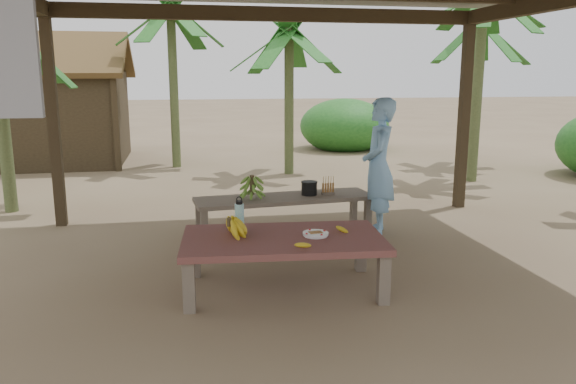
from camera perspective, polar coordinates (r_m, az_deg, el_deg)
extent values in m
plane|color=brown|center=(5.70, 2.25, -7.94)|extent=(80.00, 80.00, 0.00)
cube|color=black|center=(7.71, -22.73, 6.63)|extent=(0.13, 0.13, 2.70)
cube|color=black|center=(8.55, 17.44, 7.43)|extent=(0.13, 0.13, 2.70)
cube|color=black|center=(7.66, -1.64, 17.62)|extent=(5.80, 0.14, 0.18)
cube|color=brown|center=(4.75, -10.03, -9.47)|extent=(0.11, 0.11, 0.44)
cube|color=brown|center=(4.90, 9.69, -8.74)|extent=(0.11, 0.11, 0.44)
cube|color=brown|center=(5.53, -9.45, -6.31)|extent=(0.11, 0.11, 0.44)
cube|color=brown|center=(5.67, 7.41, -5.80)|extent=(0.11, 0.11, 0.44)
cube|color=maroon|center=(5.07, -0.49, -4.89)|extent=(1.88, 1.15, 0.06)
cube|color=brown|center=(6.57, -8.49, -3.54)|extent=(0.09, 0.09, 0.40)
cube|color=brown|center=(7.14, 8.12, -2.30)|extent=(0.09, 0.09, 0.40)
cube|color=brown|center=(7.02, -9.02, -2.57)|extent=(0.09, 0.09, 0.40)
cube|color=brown|center=(7.55, 6.68, -1.48)|extent=(0.09, 0.09, 0.40)
cube|color=brown|center=(6.95, -0.38, -0.66)|extent=(2.25, 0.81, 0.05)
cylinder|color=white|center=(5.09, 2.82, -4.42)|extent=(0.22, 0.22, 0.01)
cylinder|color=white|center=(5.08, 2.82, -4.24)|extent=(0.24, 0.24, 0.02)
cube|color=brown|center=(5.08, 2.82, -4.18)|extent=(0.12, 0.09, 0.02)
ellipsoid|color=gold|center=(4.75, 1.52, -5.42)|extent=(0.15, 0.05, 0.04)
ellipsoid|color=gold|center=(5.24, 5.51, -3.80)|extent=(0.10, 0.16, 0.04)
cylinder|color=#3CB5BD|center=(5.28, -4.95, -2.52)|extent=(0.09, 0.09, 0.25)
cylinder|color=black|center=(5.25, -4.98, -1.06)|extent=(0.06, 0.06, 0.03)
torus|color=black|center=(5.24, -4.99, -0.74)|extent=(0.05, 0.01, 0.05)
cylinder|color=black|center=(7.02, 2.17, 0.36)|extent=(0.19, 0.19, 0.16)
imported|color=#7AB1E6|center=(6.89, 9.19, 2.53)|extent=(0.57, 0.70, 1.67)
cube|color=black|center=(13.66, -24.84, 6.87)|extent=(4.00, 3.00, 2.00)
cube|color=brown|center=(12.81, -26.29, 12.55)|extent=(4.40, 1.73, 1.00)
cube|color=brown|center=(14.46, -24.51, 12.49)|extent=(4.40, 1.73, 1.00)
cylinder|color=#596638|center=(10.75, 18.71, 10.08)|extent=(0.18, 0.18, 3.42)
cylinder|color=#596638|center=(11.00, 0.10, 9.06)|extent=(0.18, 0.18, 2.79)
cylinder|color=#596638|center=(12.04, -11.53, 10.33)|extent=(0.18, 0.18, 3.31)
cylinder|color=#596638|center=(8.81, -27.02, 6.68)|extent=(0.18, 0.18, 2.66)
cylinder|color=#596638|center=(12.75, 18.41, 9.28)|extent=(0.18, 0.18, 2.98)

